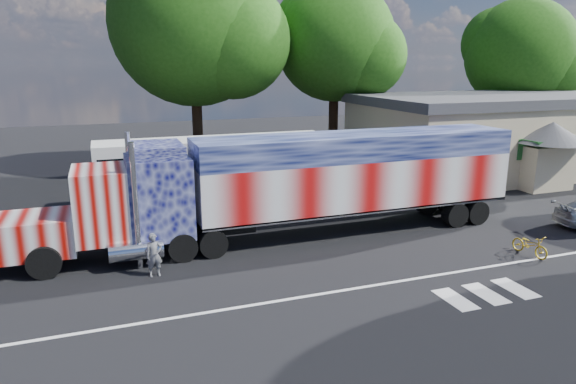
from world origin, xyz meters
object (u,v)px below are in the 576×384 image
object	(u,v)px
woman	(154,255)
tree_ne_a	(337,42)
bicycle	(530,245)
tree_far_ne	(523,55)
semi_truck	(299,182)
tree_n_mid	(196,24)
coach_bus	(216,170)

from	to	relation	value
woman	tree_ne_a	xyz separation A→B (m)	(15.07, 17.53, 7.94)
woman	bicycle	xyz separation A→B (m)	(13.89, -2.91, -0.36)
tree_far_ne	tree_ne_a	xyz separation A→B (m)	(-16.19, 0.91, 0.84)
semi_truck	tree_far_ne	world-z (taller)	tree_far_ne
tree_ne_a	tree_n_mid	distance (m)	10.06
coach_bus	woman	xyz separation A→B (m)	(-4.09, -8.70, -1.03)
coach_bus	woman	distance (m)	9.67
woman	semi_truck	bearing A→B (deg)	14.69
woman	coach_bus	bearing A→B (deg)	59.67
tree_ne_a	tree_n_mid	size ratio (longest dim) A/B	0.85
bicycle	tree_far_ne	distance (m)	27.19
tree_n_mid	tree_ne_a	bearing A→B (deg)	-4.02
coach_bus	tree_n_mid	world-z (taller)	tree_n_mid
tree_ne_a	tree_n_mid	xyz separation A→B (m)	(-9.98, 0.70, 1.06)
tree_far_ne	woman	bearing A→B (deg)	-152.00
woman	bicycle	size ratio (longest dim) A/B	0.98
coach_bus	bicycle	bearing A→B (deg)	-49.83
bicycle	tree_n_mid	world-z (taller)	tree_n_mid
tree_ne_a	tree_far_ne	bearing A→B (deg)	-3.20
tree_far_ne	tree_n_mid	distance (m)	26.28
tree_far_ne	tree_n_mid	size ratio (longest dim) A/B	0.81
semi_truck	coach_bus	distance (m)	6.82
coach_bus	tree_ne_a	size ratio (longest dim) A/B	0.92
tree_n_mid	tree_far_ne	bearing A→B (deg)	-3.52
bicycle	tree_far_ne	xyz separation A→B (m)	(17.38, 19.53, 7.47)
semi_truck	bicycle	world-z (taller)	semi_truck
tree_far_ne	tree_ne_a	distance (m)	16.23
woman	tree_far_ne	xyz separation A→B (m)	(31.26, 16.63, 7.11)
semi_truck	tree_far_ne	xyz separation A→B (m)	(25.01, 14.37, 5.50)
bicycle	tree_n_mid	size ratio (longest dim) A/B	0.10
semi_truck	tree_far_ne	distance (m)	29.36
coach_bus	tree_ne_a	world-z (taller)	tree_ne_a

